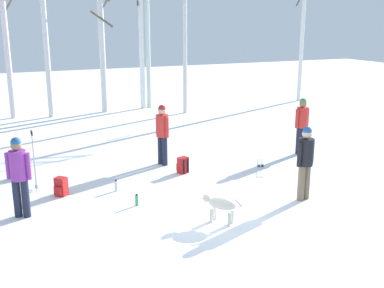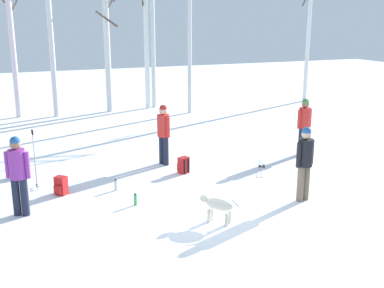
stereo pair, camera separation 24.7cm
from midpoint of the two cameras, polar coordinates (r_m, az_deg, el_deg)
name	(u,v)px [view 2 (the right image)]	position (r m, az deg, el deg)	size (l,w,h in m)	color
ground_plane	(202,219)	(9.91, 1.95, -9.02)	(60.00, 60.00, 0.00)	white
person_0	(305,159)	(10.86, 14.10, -1.78)	(0.51, 0.34, 1.72)	#72604C
person_1	(163,131)	(13.19, -2.93, 1.62)	(0.34, 0.50, 1.72)	#1E2338
person_2	(18,171)	(10.33, -19.65, -3.08)	(0.48, 0.34, 1.72)	#1E2338
person_3	(304,123)	(14.61, 13.88, 2.51)	(0.52, 0.34, 1.72)	#1E2338
dog	(217,205)	(9.61, 3.83, -7.34)	(0.61, 0.72, 0.57)	beige
ski_pair_lying_0	(262,168)	(13.27, 8.94, -2.83)	(1.08, 1.53, 0.05)	white
ski_poles_0	(35,158)	(11.90, -17.92, -1.59)	(0.07, 0.24, 1.46)	#B2B2BC
backpack_0	(61,186)	(11.51, -14.95, -4.90)	(0.35, 0.34, 0.44)	red
backpack_1	(20,169)	(13.08, -19.51, -2.86)	(0.34, 0.32, 0.44)	black
backpack_2	(183,165)	(12.63, -0.49, -2.59)	(0.31, 0.33, 0.44)	red
water_bottle_0	(116,185)	(11.53, -8.57, -4.93)	(0.07, 0.07, 0.28)	silver
water_bottle_1	(135,200)	(10.60, -6.19, -6.71)	(0.07, 0.07, 0.27)	green
birch_tree_0	(10,20)	(20.69, -20.80, 13.80)	(1.83, 1.49, 7.58)	silver
birch_tree_1	(49,12)	(20.36, -16.51, 15.07)	(1.28, 1.40, 8.34)	silver
birch_tree_2	(107,42)	(20.97, -9.85, 12.01)	(1.44, 1.45, 6.04)	silver
birch_tree_3	(146,23)	(21.52, -5.30, 14.38)	(1.58, 1.67, 7.56)	white
birch_tree_4	(152,22)	(21.76, -4.47, 14.47)	(1.49, 1.49, 7.47)	silver
birch_tree_5	(189,15)	(20.35, 0.02, 15.35)	(1.65, 1.64, 8.35)	silver
birch_tree_6	(309,29)	(24.02, 14.20, 13.33)	(1.73, 1.34, 6.66)	white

